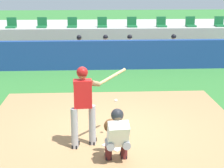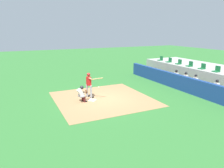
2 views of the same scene
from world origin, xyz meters
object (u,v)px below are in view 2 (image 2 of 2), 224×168
dugout_player_2 (194,82)px  stadium_seat_0 (161,59)px  batter_at_plate (89,84)px  dugout_player_3 (215,88)px  dugout_player_0 (175,77)px  home_plate (92,100)px  stadium_seat_4 (202,67)px  stadium_seat_1 (169,61)px  catcher_crouched (82,93)px  stadium_seat_3 (190,65)px  stadium_seat_2 (179,63)px  stadium_seat_5 (217,70)px  dugout_player_1 (184,80)px

dugout_player_2 → stadium_seat_0: 7.27m
batter_at_plate → dugout_player_3: size_ratio=1.39×
dugout_player_0 → dugout_player_2: size_ratio=1.00×
batter_at_plate → home_plate: bearing=-3.2°
batter_at_plate → stadium_seat_4: size_ratio=3.76×
dugout_player_0 → stadium_seat_1: stadium_seat_1 is taller
batter_at_plate → catcher_crouched: bearing=-48.5°
batter_at_plate → stadium_seat_0: (-5.10, 10.14, 0.50)m
stadium_seat_1 → stadium_seat_3: 2.89m
catcher_crouched → home_plate: bearing=87.9°
dugout_player_3 → batter_at_plate: bearing=-114.9°
dugout_player_3 → dugout_player_0: bearing=180.0°
dugout_player_2 → stadium_seat_2: (-4.03, 2.03, 0.86)m
stadium_seat_4 → batter_at_plate: bearing=-93.8°
dugout_player_0 → stadium_seat_3: stadium_seat_3 is taller
catcher_crouched → stadium_seat_1: stadium_seat_1 is taller
stadium_seat_5 → dugout_player_3: bearing=-51.1°
home_plate → dugout_player_0: (-1.06, 8.14, 0.65)m
home_plate → batter_at_plate: size_ratio=0.24×
catcher_crouched → stadium_seat_0: size_ratio=3.24×
stadium_seat_3 → batter_at_plate: bearing=-85.7°
stadium_seat_3 → stadium_seat_5: (2.89, 0.00, 0.00)m
dugout_player_2 → stadium_seat_1: 5.91m
dugout_player_2 → stadium_seat_5: 2.23m
dugout_player_2 → stadium_seat_3: size_ratio=2.71×
dugout_player_0 → stadium_seat_3: (-0.39, 2.03, 0.86)m
batter_at_plate → stadium_seat_3: 10.18m
dugout_player_0 → dugout_player_1: same height
stadium_seat_1 → stadium_seat_3: size_ratio=1.00×
stadium_seat_1 → stadium_seat_2: same height
stadium_seat_1 → stadium_seat_5: (5.78, 0.00, 0.00)m
home_plate → batter_at_plate: 1.22m
stadium_seat_5 → stadium_seat_2: bearing=180.0°
stadium_seat_4 → dugout_player_2: bearing=-60.6°
dugout_player_3 → stadium_seat_2: stadium_seat_2 is taller
stadium_seat_0 → dugout_player_3: bearing=-12.9°
dugout_player_1 → home_plate: bearing=-90.6°
dugout_player_3 → stadium_seat_0: 9.13m
dugout_player_2 → stadium_seat_1: size_ratio=2.71×
stadium_seat_3 → stadium_seat_5: size_ratio=1.00×
dugout_player_2 → dugout_player_1: bearing=180.0°
dugout_player_2 → batter_at_plate: bearing=-102.6°
dugout_player_2 → stadium_seat_5: size_ratio=2.71×
home_plate → stadium_seat_0: bearing=119.6°
batter_at_plate → stadium_seat_2: 10.39m
dugout_player_0 → stadium_seat_3: size_ratio=2.71×
stadium_seat_2 → stadium_seat_5: size_ratio=1.00×
home_plate → catcher_crouched: catcher_crouched is taller
stadium_seat_0 → stadium_seat_5: 7.22m
home_plate → stadium_seat_5: size_ratio=0.92×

